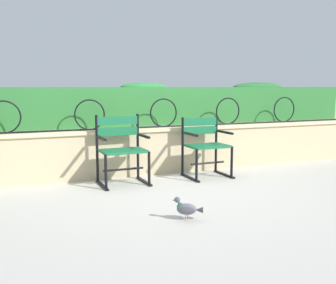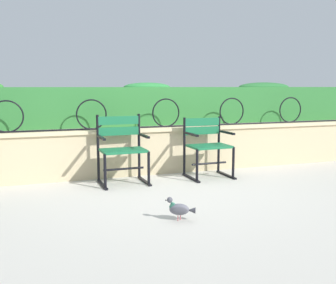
# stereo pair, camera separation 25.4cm
# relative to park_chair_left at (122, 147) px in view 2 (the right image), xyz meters

# --- Properties ---
(ground_plane) EXTENTS (60.00, 60.00, 0.00)m
(ground_plane) POSITION_rel_park_chair_left_xyz_m (0.55, -0.37, -0.47)
(ground_plane) COLOR #BCB7AD
(stone_wall) EXTENTS (7.56, 0.41, 0.67)m
(stone_wall) POSITION_rel_park_chair_left_xyz_m (0.55, 0.47, -0.13)
(stone_wall) COLOR #C6B289
(stone_wall) RESTS_ON ground
(iron_arch_fence) EXTENTS (7.02, 0.02, 0.42)m
(iron_arch_fence) POSITION_rel_park_chair_left_xyz_m (0.27, 0.39, 0.38)
(iron_arch_fence) COLOR black
(iron_arch_fence) RESTS_ON stone_wall
(hedge_row) EXTENTS (7.41, 0.45, 0.67)m
(hedge_row) POSITION_rel_park_chair_left_xyz_m (0.56, 0.87, 0.51)
(hedge_row) COLOR #2D7033
(hedge_row) RESTS_ON stone_wall
(park_chair_left) EXTENTS (0.61, 0.53, 0.89)m
(park_chair_left) POSITION_rel_park_chair_left_xyz_m (0.00, 0.00, 0.00)
(park_chair_left) COLOR #19663D
(park_chair_left) RESTS_ON ground
(park_chair_right) EXTENTS (0.60, 0.53, 0.83)m
(park_chair_right) POSITION_rel_park_chair_left_xyz_m (1.21, -0.04, -0.02)
(park_chair_right) COLOR #19663D
(park_chair_right) RESTS_ON ground
(pigeon_near_chairs) EXTENTS (0.27, 0.18, 0.22)m
(pigeon_near_chairs) POSITION_rel_park_chair_left_xyz_m (0.17, -1.66, -0.36)
(pigeon_near_chairs) COLOR #5B5B66
(pigeon_near_chairs) RESTS_ON ground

